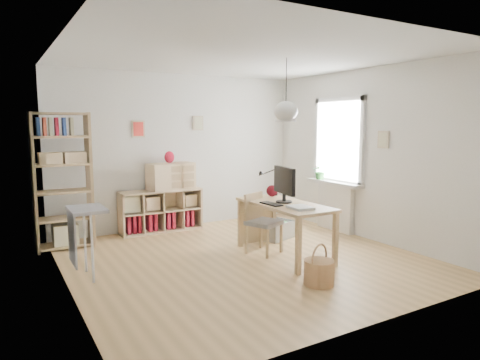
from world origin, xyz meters
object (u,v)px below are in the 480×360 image
desk (284,210)px  cube_shelf (159,214)px  storage_chest (273,226)px  tall_bookshelf (62,175)px  chair (261,219)px  drawer_chest (171,176)px  monitor (284,183)px

desk → cube_shelf: desk is taller
storage_chest → cube_shelf: bearing=117.3°
cube_shelf → storage_chest: bearing=-43.3°
tall_bookshelf → chair: size_ratio=2.35×
chair → storage_chest: chair is taller
desk → drawer_chest: drawer_chest is taller
storage_chest → monitor: 1.24m
tall_bookshelf → monitor: (2.61, -1.91, -0.06)m
chair → storage_chest: (0.62, 0.57, -0.30)m
desk → tall_bookshelf: (-2.59, 1.95, 0.43)m
monitor → storage_chest: bearing=74.3°
tall_bookshelf → drawer_chest: 1.80m
desk → chair: bearing=122.9°
chair → drawer_chest: size_ratio=1.08×
tall_bookshelf → drawer_chest: tall_bookshelf is taller
tall_bookshelf → chair: 2.97m
desk → drawer_chest: bearing=110.3°
monitor → desk: bearing=-107.4°
tall_bookshelf → monitor: bearing=-36.2°
storage_chest → drawer_chest: size_ratio=0.96×
cube_shelf → monitor: size_ratio=2.47×
desk → storage_chest: bearing=64.3°
desk → monitor: bearing=62.6°
chair → storage_chest: 0.89m
drawer_chest → chair: bearing=-79.8°
chair → drawer_chest: drawer_chest is taller
drawer_chest → cube_shelf: bearing=161.2°
tall_bookshelf → storage_chest: size_ratio=2.63×
monitor → tall_bookshelf: bearing=153.8°
tall_bookshelf → storage_chest: (3.01, -1.08, -0.90)m
desk → monitor: size_ratio=2.65×
cube_shelf → storage_chest: cube_shelf is taller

